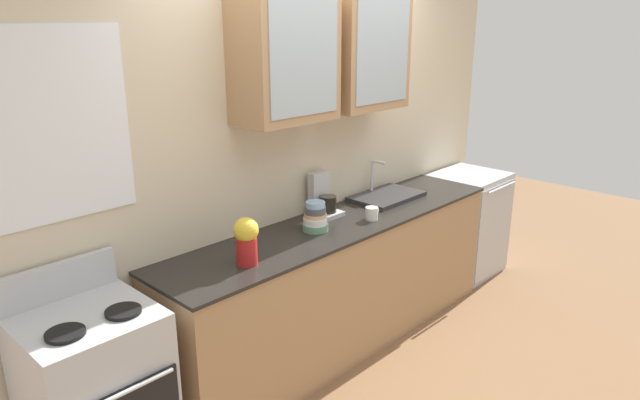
{
  "coord_description": "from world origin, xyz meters",
  "views": [
    {
      "loc": [
        -2.67,
        -2.37,
        2.18
      ],
      "look_at": [
        -0.2,
        0.0,
        1.09
      ],
      "focal_mm": 32.5,
      "sensor_mm": 36.0,
      "label": 1
    }
  ],
  "objects_px": {
    "stove_range": "(96,399)",
    "sink_faucet": "(386,196)",
    "bowl_stack": "(315,217)",
    "vase": "(246,239)",
    "cup_near_sink": "(372,213)",
    "coffee_maker": "(323,199)",
    "dishwasher": "(467,223)"
  },
  "relations": [
    {
      "from": "stove_range",
      "to": "vase",
      "type": "relative_size",
      "value": 4.04
    },
    {
      "from": "dishwasher",
      "to": "bowl_stack",
      "type": "bearing_deg",
      "value": 179.52
    },
    {
      "from": "bowl_stack",
      "to": "dishwasher",
      "type": "relative_size",
      "value": 0.21
    },
    {
      "from": "stove_range",
      "to": "sink_faucet",
      "type": "height_order",
      "value": "sink_faucet"
    },
    {
      "from": "sink_faucet",
      "to": "dishwasher",
      "type": "height_order",
      "value": "sink_faucet"
    },
    {
      "from": "sink_faucet",
      "to": "dishwasher",
      "type": "xyz_separation_m",
      "value": [
        1.04,
        -0.1,
        -0.47
      ]
    },
    {
      "from": "stove_range",
      "to": "coffee_maker",
      "type": "xyz_separation_m",
      "value": [
        1.76,
        0.19,
        0.55
      ]
    },
    {
      "from": "sink_faucet",
      "to": "stove_range",
      "type": "bearing_deg",
      "value": -177.56
    },
    {
      "from": "stove_range",
      "to": "dishwasher",
      "type": "height_order",
      "value": "stove_range"
    },
    {
      "from": "bowl_stack",
      "to": "cup_near_sink",
      "type": "relative_size",
      "value": 1.59
    },
    {
      "from": "vase",
      "to": "sink_faucet",
      "type": "bearing_deg",
      "value": 7.06
    },
    {
      "from": "stove_range",
      "to": "vase",
      "type": "distance_m",
      "value": 1.05
    },
    {
      "from": "vase",
      "to": "cup_near_sink",
      "type": "bearing_deg",
      "value": -1.95
    },
    {
      "from": "bowl_stack",
      "to": "sink_faucet",
      "type": "bearing_deg",
      "value": 5.95
    },
    {
      "from": "vase",
      "to": "coffee_maker",
      "type": "relative_size",
      "value": 0.92
    },
    {
      "from": "sink_faucet",
      "to": "bowl_stack",
      "type": "distance_m",
      "value": 0.85
    },
    {
      "from": "bowl_stack",
      "to": "cup_near_sink",
      "type": "height_order",
      "value": "bowl_stack"
    },
    {
      "from": "sink_faucet",
      "to": "vase",
      "type": "distance_m",
      "value": 1.49
    },
    {
      "from": "bowl_stack",
      "to": "vase",
      "type": "xyz_separation_m",
      "value": [
        -0.63,
        -0.09,
        0.06
      ]
    },
    {
      "from": "bowl_stack",
      "to": "cup_near_sink",
      "type": "distance_m",
      "value": 0.42
    },
    {
      "from": "dishwasher",
      "to": "stove_range",
      "type": "bearing_deg",
      "value": 179.93
    },
    {
      "from": "coffee_maker",
      "to": "vase",
      "type": "bearing_deg",
      "value": -163.03
    },
    {
      "from": "sink_faucet",
      "to": "dishwasher",
      "type": "relative_size",
      "value": 0.6
    },
    {
      "from": "bowl_stack",
      "to": "coffee_maker",
      "type": "distance_m",
      "value": 0.31
    },
    {
      "from": "stove_range",
      "to": "bowl_stack",
      "type": "height_order",
      "value": "bowl_stack"
    },
    {
      "from": "sink_faucet",
      "to": "vase",
      "type": "xyz_separation_m",
      "value": [
        -1.47,
        -0.18,
        0.12
      ]
    },
    {
      "from": "stove_range",
      "to": "sink_faucet",
      "type": "bearing_deg",
      "value": 2.44
    },
    {
      "from": "coffee_maker",
      "to": "sink_faucet",
      "type": "bearing_deg",
      "value": -8.38
    },
    {
      "from": "sink_faucet",
      "to": "vase",
      "type": "height_order",
      "value": "sink_faucet"
    },
    {
      "from": "bowl_stack",
      "to": "stove_range",
      "type": "bearing_deg",
      "value": -179.55
    },
    {
      "from": "bowl_stack",
      "to": "coffee_maker",
      "type": "xyz_separation_m",
      "value": [
        0.25,
        0.17,
        0.02
      ]
    },
    {
      "from": "stove_range",
      "to": "dishwasher",
      "type": "xyz_separation_m",
      "value": [
        3.39,
        -0.0,
        -0.01
      ]
    }
  ]
}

